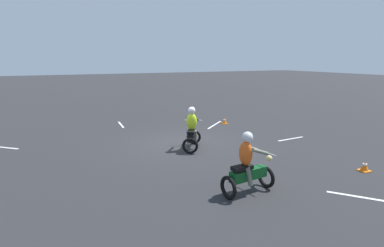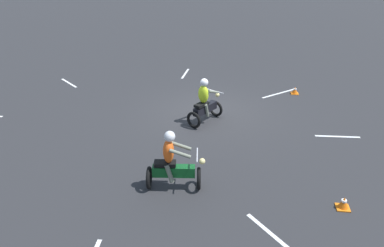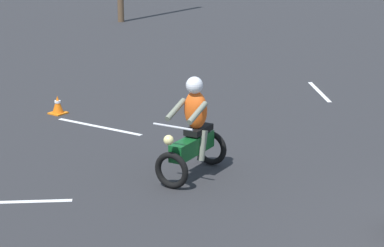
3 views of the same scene
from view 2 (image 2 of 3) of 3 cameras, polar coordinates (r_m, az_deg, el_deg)
ground_plane at (r=14.34m, az=2.18°, el=1.71°), size 120.00×120.00×0.00m
motorcycle_rider_foreground at (r=13.26m, az=1.94°, el=3.07°), size 1.24×1.51×1.66m
motorcycle_rider_background at (r=9.62m, az=-3.03°, el=-6.18°), size 1.54×0.79×1.66m
traffic_cone_mid_center at (r=16.73m, az=15.41°, el=4.87°), size 0.32×0.32×0.31m
traffic_cone_far_right at (r=9.92m, az=22.10°, el=-11.16°), size 0.32×0.32×0.32m
lane_stripe_nw at (r=8.66m, az=13.34°, el=-17.12°), size 1.47×1.71×0.01m
lane_stripe_w at (r=13.42m, az=21.29°, el=-1.86°), size 1.48×0.18×0.01m
lane_stripe_sw at (r=16.69m, az=13.23°, el=4.53°), size 1.59×1.42×0.01m
lane_stripe_s at (r=18.85m, az=-1.03°, el=7.62°), size 0.18×1.59×0.01m
lane_stripe_se at (r=18.42m, az=-18.24°, el=5.90°), size 1.24×1.12×0.01m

